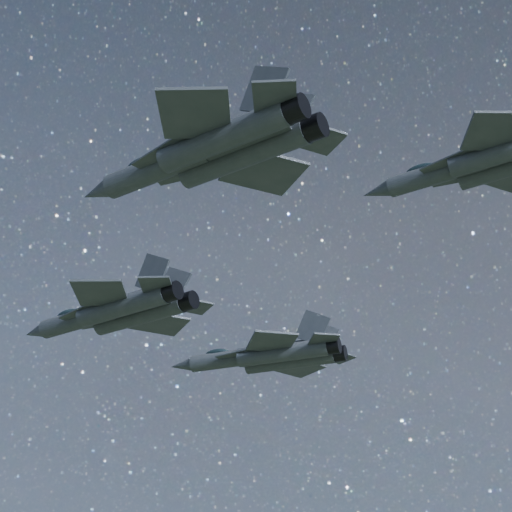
# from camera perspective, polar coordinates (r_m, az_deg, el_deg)

# --- Properties ---
(jet_lead) EXTENTS (19.53, 13.10, 4.94)m
(jet_lead) POSITION_cam_1_polar(r_m,az_deg,el_deg) (75.21, -9.17, -3.64)
(jet_lead) COLOR #2D3339
(jet_left) EXTENTS (18.66, 13.06, 4.70)m
(jet_left) POSITION_cam_1_polar(r_m,az_deg,el_deg) (82.51, 1.08, -6.66)
(jet_left) COLOR #2D3339
(jet_right) EXTENTS (17.89, 11.96, 4.53)m
(jet_right) POSITION_cam_1_polar(r_m,az_deg,el_deg) (50.45, -2.82, 7.09)
(jet_right) COLOR #2D3339
(jet_slot) EXTENTS (17.16, 11.56, 4.33)m
(jet_slot) POSITION_cam_1_polar(r_m,az_deg,el_deg) (62.04, 15.52, 6.22)
(jet_slot) COLOR #2D3339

